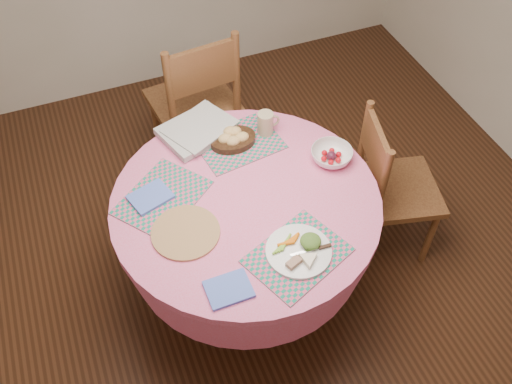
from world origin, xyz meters
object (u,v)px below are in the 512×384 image
at_px(dining_table, 246,226).
at_px(fruit_bowl, 331,155).
at_px(chair_back, 196,102).
at_px(dinner_plate, 301,250).
at_px(chair_right, 391,185).
at_px(bread_bowl, 233,138).
at_px(wicker_trivet, 186,232).
at_px(latte_mug, 266,123).

relative_size(dining_table, fruit_bowl, 4.91).
height_order(chair_back, dinner_plate, chair_back).
distance_m(chair_right, fruit_bowl, 0.47).
bearing_deg(chair_right, dinner_plate, 132.01).
bearing_deg(chair_back, dinner_plate, 85.88).
bearing_deg(chair_right, bread_bowl, 79.51).
relative_size(chair_right, chair_back, 0.88).
distance_m(wicker_trivet, bread_bowl, 0.59).
xyz_separation_m(chair_back, latte_mug, (0.19, -0.61, 0.27)).
xyz_separation_m(chair_back, wicker_trivet, (-0.37, -1.06, 0.21)).
bearing_deg(dinner_plate, chair_right, 28.18).
height_order(wicker_trivet, latte_mug, latte_mug).
relative_size(dinner_plate, bread_bowl, 1.21).
xyz_separation_m(wicker_trivet, fruit_bowl, (0.78, 0.16, 0.02)).
bearing_deg(dining_table, latte_mug, 56.04).
relative_size(dinner_plate, fruit_bowl, 1.10).
relative_size(dining_table, chair_right, 1.35).
bearing_deg(bread_bowl, latte_mug, 3.20).
relative_size(latte_mug, fruit_bowl, 0.47).
xyz_separation_m(chair_right, fruit_bowl, (-0.36, 0.06, 0.30)).
relative_size(dining_table, wicker_trivet, 4.13).
relative_size(wicker_trivet, latte_mug, 2.51).
bearing_deg(latte_mug, dining_table, -123.96).
distance_m(bread_bowl, latte_mug, 0.18).
bearing_deg(chair_right, chair_back, 52.48).
height_order(dinner_plate, bread_bowl, bread_bowl).
distance_m(chair_right, wicker_trivet, 1.18).
relative_size(chair_back, dinner_plate, 3.71).
xyz_separation_m(dinner_plate, latte_mug, (0.15, 0.74, 0.04)).
xyz_separation_m(chair_back, dinner_plate, (0.04, -1.34, 0.23)).
height_order(dining_table, chair_right, chair_right).
bearing_deg(chair_back, wicker_trivet, 64.70).
relative_size(wicker_trivet, dinner_plate, 1.07).
height_order(wicker_trivet, fruit_bowl, fruit_bowl).
distance_m(chair_back, wicker_trivet, 1.15).
distance_m(chair_right, chair_back, 1.23).
bearing_deg(dinner_plate, chair_back, 91.88).
relative_size(bread_bowl, fruit_bowl, 0.91).
xyz_separation_m(bread_bowl, latte_mug, (0.18, 0.01, 0.03)).
height_order(chair_back, latte_mug, chair_back).
xyz_separation_m(dining_table, chair_right, (0.83, 0.02, -0.08)).
relative_size(chair_right, wicker_trivet, 3.05).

